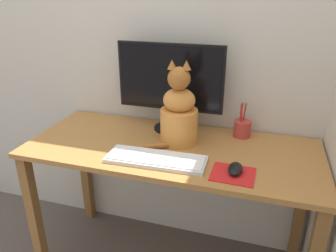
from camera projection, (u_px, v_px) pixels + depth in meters
wall_back at (190, 30)px, 1.64m from camera, size 7.00×0.04×2.50m
desk at (172, 167)px, 1.60m from camera, size 1.38×0.58×0.75m
monitor at (170, 82)px, 1.65m from camera, size 0.55×0.17×0.45m
keyboard at (156, 159)px, 1.42m from camera, size 0.44×0.17×0.02m
mousepad_right at (233, 174)px, 1.32m from camera, size 0.18×0.16×0.00m
computer_mouse_right at (235, 169)px, 1.33m from camera, size 0.06×0.10×0.03m
cat at (179, 113)px, 1.54m from camera, size 0.24×0.24×0.40m
pen_cup at (242, 128)px, 1.64m from camera, size 0.09×0.09×0.17m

